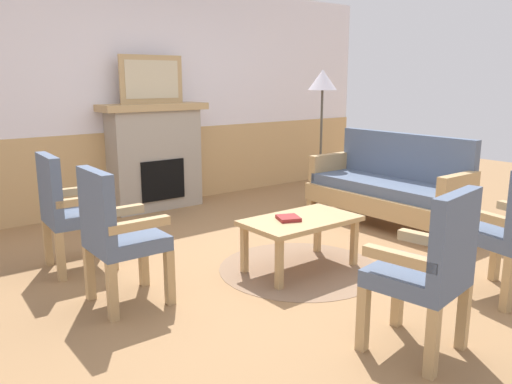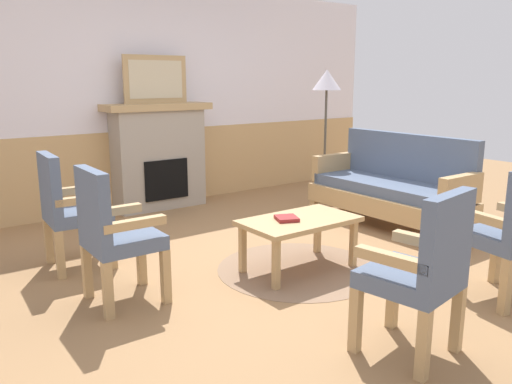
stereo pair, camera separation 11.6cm
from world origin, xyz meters
The scene contains 12 objects.
ground_plane centered at (0.00, 0.00, 0.00)m, with size 14.00×14.00×0.00m, color #997047.
wall_back centered at (0.00, 2.60, 1.31)m, with size 7.20×0.14×2.70m.
fireplace centered at (0.00, 2.35, 0.65)m, with size 1.30×0.44×1.28m.
framed_picture centered at (0.00, 2.35, 1.56)m, with size 0.80×0.04×0.56m.
couch centered at (1.70, 0.16, 0.40)m, with size 0.70×1.80×0.98m.
coffee_table centered at (-0.02, -0.28, 0.39)m, with size 0.96×0.56×0.44m.
round_rug centered at (-0.02, -0.28, 0.00)m, with size 1.37×1.37×0.01m, color #896B51.
book_on_table centered at (-0.14, -0.25, 0.46)m, with size 0.17×0.18×0.03m, color maroon.
armchair_near_fireplace centered at (-1.53, 0.89, 0.54)m, with size 0.51×0.51×0.98m.
armchair_by_window_left centered at (-1.50, 0.00, 0.54)m, with size 0.48×0.48×0.98m.
armchair_front_left centered at (-0.38, -1.72, 0.54)m, with size 0.55×0.55×0.98m.
floor_lamp_by_couch centered at (1.86, 1.38, 1.45)m, with size 0.36×0.36×1.68m.
Camera 2 is at (-2.72, -3.32, 1.56)m, focal length 35.82 mm.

